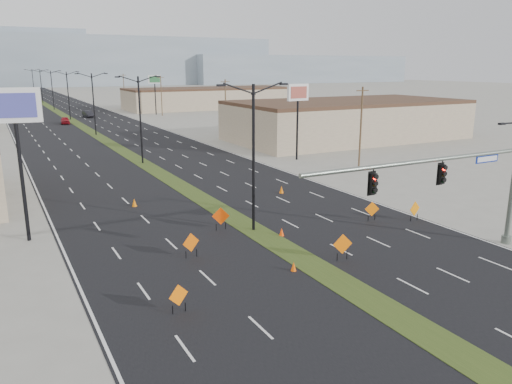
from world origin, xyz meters
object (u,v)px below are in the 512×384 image
cone_3 (134,203)px  construction_sign_4 (372,210)px  signal_mast (464,178)px  construction_sign_1 (191,243)px  construction_sign_3 (343,245)px  construction_sign_5 (415,210)px  streetlight_3 (68,94)px  car_left (65,120)px  streetlight_5 (41,85)px  car_far (19,108)px  cone_2 (281,190)px  streetlight_6 (33,83)px  streetlight_4 (52,89)px  streetlight_1 (140,117)px  pole_sign_east_far (155,82)px  streetlight_2 (94,102)px  pole_sign_west (15,117)px  construction_sign_0 (179,296)px  cone_1 (282,232)px  cone_0 (294,267)px  car_mid (88,114)px  streetlight_0 (253,154)px  pole_sign_east_near (298,98)px

cone_3 → construction_sign_4: bearing=-39.9°
signal_mast → construction_sign_1: signal_mast is taller
construction_sign_3 → construction_sign_5: 10.20m
streetlight_3 → car_left: size_ratio=2.47×
streetlight_5 → car_far: 29.24m
car_far → cone_2: car_far is taller
streetlight_6 → construction_sign_1: 170.98m
streetlight_3 → streetlight_4: (0.00, 28.00, 0.00)m
streetlight_1 → pole_sign_east_far: 61.84m
streetlight_6 → construction_sign_5: 172.12m
car_far → construction_sign_5: (19.87, -116.05, 0.11)m
streetlight_2 → car_left: bearing=96.2°
streetlight_5 → construction_sign_4: size_ratio=6.87×
construction_sign_5 → pole_sign_west: pole_sign_west is taller
car_left → construction_sign_1: construction_sign_1 is taller
streetlight_6 → cone_2: (7.07, -159.98, -5.08)m
car_far → construction_sign_0: size_ratio=3.68×
car_left → cone_1: car_left is taller
streetlight_4 → construction_sign_3: (2.00, -119.39, -4.46)m
car_left → construction_sign_5: size_ratio=2.74×
signal_mast → car_left: 86.48m
signal_mast → construction_sign_5: bearing=65.1°
pole_sign_west → cone_0: bearing=-35.9°
pole_sign_east_far → cone_0: bearing=-84.9°
streetlight_6 → construction_sign_4: bearing=-87.1°
construction_sign_4 → pole_sign_west: size_ratio=0.15×
streetlight_5 → car_left: (-2.14, -64.29, -4.73)m
streetlight_6 → car_mid: bearing=-87.0°
streetlight_3 → pole_sign_west: streetlight_3 is taller
streetlight_0 → streetlight_1: 28.00m
cone_2 → cone_3: cone_3 is taller
construction_sign_1 → cone_0: size_ratio=2.85×
streetlight_6 → cone_2: 160.22m
pole_sign_east_far → streetlight_2: bearing=-105.0°
car_mid → pole_sign_west: bearing=-108.3°
car_left → pole_sign_west: 71.98m
streetlight_3 → car_far: size_ratio=1.92×
car_far → construction_sign_0: 121.38m
streetlight_2 → car_mid: 31.86m
construction_sign_1 → cone_3: 12.73m
streetlight_6 → construction_sign_0: bearing=-92.8°
construction_sign_5 → pole_sign_east_far: bearing=75.2°
signal_mast → car_mid: signal_mast is taller
streetlight_1 → construction_sign_1: streetlight_1 is taller
streetlight_0 → streetlight_6: 168.00m
car_mid → pole_sign_east_near: size_ratio=0.49×
streetlight_2 → construction_sign_4: bearing=-81.5°
car_mid → construction_sign_3: (-2.24, -94.61, 0.22)m
construction_sign_0 → car_far: bearing=73.2°
streetlight_5 → construction_sign_0: 149.32m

